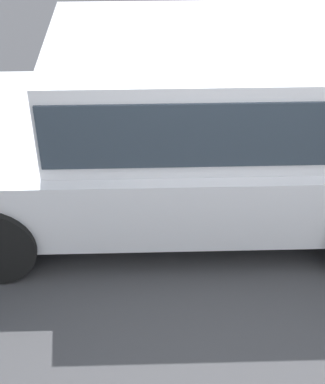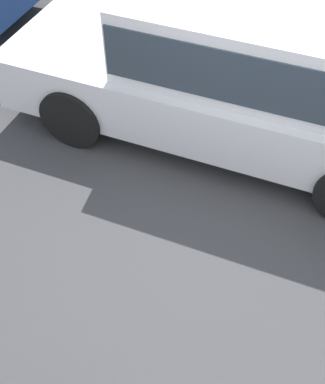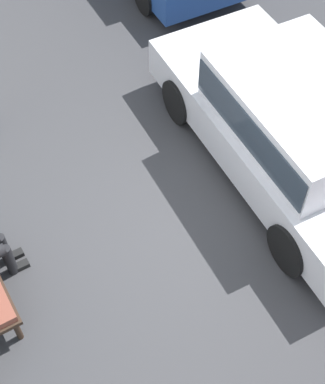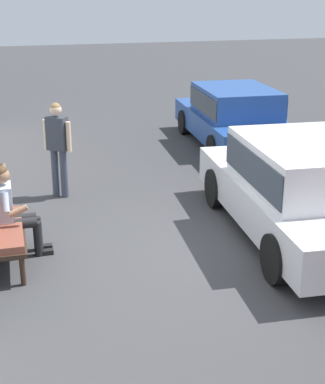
# 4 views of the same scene
# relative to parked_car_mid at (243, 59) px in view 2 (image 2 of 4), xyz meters

# --- Properties ---
(ground_plane) EXTENTS (60.00, 60.00, 0.00)m
(ground_plane) POSITION_rel_parked_car_mid_xyz_m (-0.17, 1.55, -0.83)
(ground_plane) COLOR #38383A
(parked_car_mid) EXTENTS (4.62, 2.19, 1.53)m
(parked_car_mid) POSITION_rel_parked_car_mid_xyz_m (0.00, 0.00, 0.00)
(parked_car_mid) COLOR silver
(parked_car_mid) RESTS_ON ground_plane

